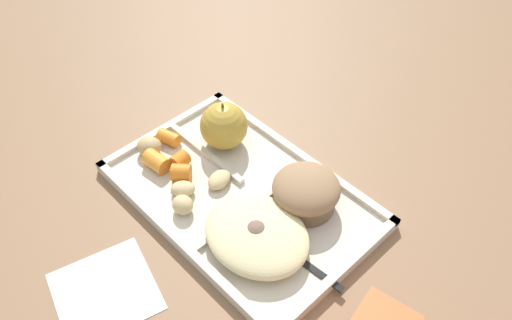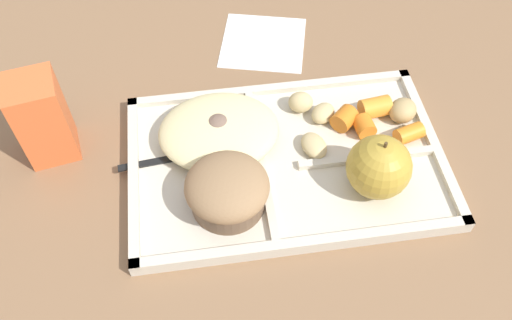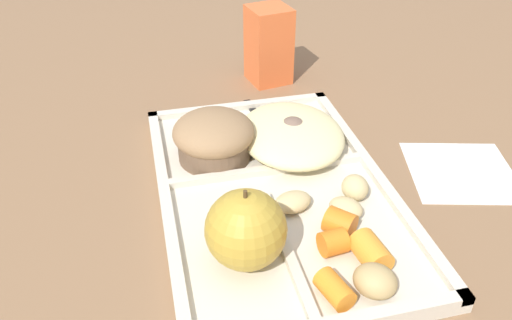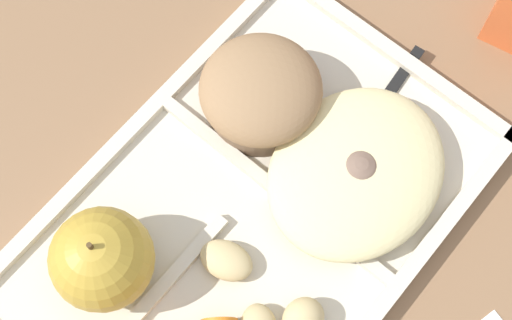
# 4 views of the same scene
# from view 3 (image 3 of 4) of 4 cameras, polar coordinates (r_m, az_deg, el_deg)

# --- Properties ---
(ground) EXTENTS (6.00, 6.00, 0.00)m
(ground) POSITION_cam_3_polar(r_m,az_deg,el_deg) (0.56, 1.99, -4.10)
(ground) COLOR #846042
(lunch_tray) EXTENTS (0.37, 0.24, 0.02)m
(lunch_tray) POSITION_cam_3_polar(r_m,az_deg,el_deg) (0.56, 2.00, -3.63)
(lunch_tray) COLOR beige
(lunch_tray) RESTS_ON ground
(green_apple) EXTENTS (0.07, 0.07, 0.08)m
(green_apple) POSITION_cam_3_polar(r_m,az_deg,el_deg) (0.45, -1.12, -7.63)
(green_apple) COLOR #B79333
(green_apple) RESTS_ON lunch_tray
(bran_muffin) EXTENTS (0.09, 0.09, 0.06)m
(bran_muffin) POSITION_cam_3_polar(r_m,az_deg,el_deg) (0.59, -4.65, 2.51)
(bran_muffin) COLOR brown
(bran_muffin) RESTS_ON lunch_tray
(carrot_slice_near_corner) EXTENTS (0.03, 0.03, 0.02)m
(carrot_slice_near_corner) POSITION_cam_3_polar(r_m,az_deg,el_deg) (0.48, 8.47, -8.92)
(carrot_slice_near_corner) COLOR orange
(carrot_slice_near_corner) RESTS_ON lunch_tray
(carrot_slice_small) EXTENTS (0.04, 0.03, 0.02)m
(carrot_slice_small) POSITION_cam_3_polar(r_m,az_deg,el_deg) (0.45, 8.60, -13.85)
(carrot_slice_small) COLOR orange
(carrot_slice_small) RESTS_ON lunch_tray
(carrot_slice_diagonal) EXTENTS (0.04, 0.03, 0.03)m
(carrot_slice_diagonal) POSITION_cam_3_polar(r_m,az_deg,el_deg) (0.48, 12.47, -9.85)
(carrot_slice_diagonal) COLOR orange
(carrot_slice_diagonal) RESTS_ON lunch_tray
(carrot_slice_back) EXTENTS (0.04, 0.04, 0.03)m
(carrot_slice_back) POSITION_cam_3_polar(r_m,az_deg,el_deg) (0.50, 9.19, -6.85)
(carrot_slice_back) COLOR orange
(carrot_slice_back) RESTS_ON lunch_tray
(potato_chunk_wedge) EXTENTS (0.04, 0.04, 0.02)m
(potato_chunk_wedge) POSITION_cam_3_polar(r_m,az_deg,el_deg) (0.52, 9.82, -5.20)
(potato_chunk_wedge) COLOR tan
(potato_chunk_wedge) RESTS_ON lunch_tray
(potato_chunk_golden) EXTENTS (0.05, 0.05, 0.03)m
(potato_chunk_golden) POSITION_cam_3_polar(r_m,az_deg,el_deg) (0.45, 12.92, -12.80)
(potato_chunk_golden) COLOR tan
(potato_chunk_golden) RESTS_ON lunch_tray
(potato_chunk_small) EXTENTS (0.04, 0.05, 0.02)m
(potato_chunk_small) POSITION_cam_3_polar(r_m,az_deg,el_deg) (0.53, 4.03, -4.62)
(potato_chunk_small) COLOR tan
(potato_chunk_small) RESTS_ON lunch_tray
(potato_chunk_large) EXTENTS (0.03, 0.03, 0.03)m
(potato_chunk_large) POSITION_cam_3_polar(r_m,az_deg,el_deg) (0.55, 10.80, -2.98)
(potato_chunk_large) COLOR tan
(potato_chunk_large) RESTS_ON lunch_tray
(egg_noodle_pile) EXTENTS (0.15, 0.12, 0.04)m
(egg_noodle_pile) POSITION_cam_3_polar(r_m,az_deg,el_deg) (0.61, 3.90, 2.84)
(egg_noodle_pile) COLOR beige
(egg_noodle_pile) RESTS_ON lunch_tray
(meatball_back) EXTENTS (0.04, 0.04, 0.04)m
(meatball_back) POSITION_cam_3_polar(r_m,az_deg,el_deg) (0.61, 4.03, 3.00)
(meatball_back) COLOR #755B4C
(meatball_back) RESTS_ON lunch_tray
(meatball_center) EXTENTS (0.03, 0.03, 0.03)m
(meatball_center) POSITION_cam_3_polar(r_m,az_deg,el_deg) (0.62, 2.97, 3.07)
(meatball_center) COLOR brown
(meatball_center) RESTS_ON lunch_tray
(plastic_fork) EXTENTS (0.15, 0.03, 0.00)m
(plastic_fork) POSITION_cam_3_polar(r_m,az_deg,el_deg) (0.65, 1.20, 3.30)
(plastic_fork) COLOR black
(plastic_fork) RESTS_ON lunch_tray
(milk_carton) EXTENTS (0.07, 0.07, 0.11)m
(milk_carton) POSITION_cam_3_polar(r_m,az_deg,el_deg) (0.78, 1.40, 12.49)
(milk_carton) COLOR orange
(milk_carton) RESTS_ON ground
(paper_napkin) EXTENTS (0.14, 0.14, 0.00)m
(paper_napkin) POSITION_cam_3_polar(r_m,az_deg,el_deg) (0.64, 21.60, -1.16)
(paper_napkin) COLOR white
(paper_napkin) RESTS_ON ground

